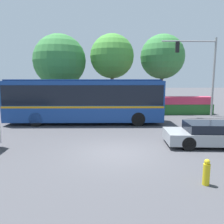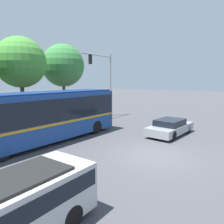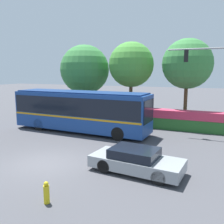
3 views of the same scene
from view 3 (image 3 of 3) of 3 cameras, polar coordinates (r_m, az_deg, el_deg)
The scene contains 9 objects.
ground_plane at distance 13.78m, azimuth -15.39°, elevation -11.59°, with size 140.00×140.00×0.00m, color #444449.
city_bus at distance 19.97m, azimuth -7.47°, elevation 0.74°, with size 11.66×2.97×3.31m.
sedan_foreground at distance 12.15m, azimuth 5.65°, elevation -11.27°, with size 4.63×2.23×1.18m.
traffic_light_pole at distance 19.55m, azimuth 23.62°, elevation 7.56°, with size 4.84×0.24×6.88m.
flowering_hedge at distance 21.48m, azimuth 13.28°, elevation -1.72°, with size 10.49×1.14×1.66m.
street_tree_left at distance 26.24m, azimuth -6.41°, elevation 9.86°, with size 5.16×5.16×7.69m.
street_tree_centre at distance 24.05m, azimuth 4.51°, elevation 10.97°, with size 4.36×4.36×7.74m.
street_tree_right at distance 23.32m, azimuth 17.25°, elevation 10.70°, with size 4.51×4.51×7.83m.
fire_hydrant at distance 9.82m, azimuth -15.13°, elevation -17.85°, with size 0.22×0.22×0.86m.
Camera 3 is at (8.28, -9.90, 4.85)m, focal length 38.97 mm.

